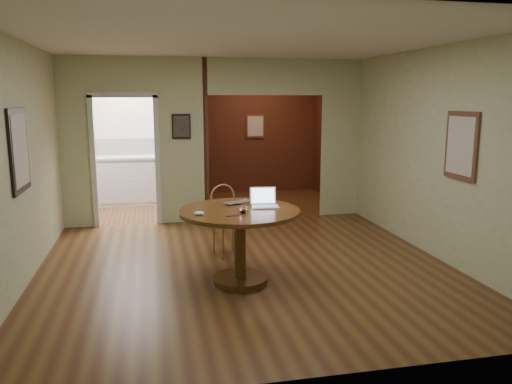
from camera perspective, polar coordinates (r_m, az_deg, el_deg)
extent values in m
plane|color=#4A2715|center=(6.18, -1.06, -8.69)|extent=(5.00, 5.00, 0.00)
plane|color=silver|center=(5.87, -1.15, 17.03)|extent=(5.00, 5.00, 0.00)
plane|color=beige|center=(3.48, 6.65, -0.97)|extent=(5.00, 0.00, 5.00)
plane|color=beige|center=(5.94, -25.55, 2.87)|extent=(0.00, 5.00, 5.00)
plane|color=beige|center=(6.80, 20.12, 4.12)|extent=(0.00, 5.00, 5.00)
cube|color=beige|center=(8.34, -19.93, 5.22)|extent=(0.50, 2.70, 0.04)
cube|color=beige|center=(8.28, -8.50, 5.70)|extent=(0.80, 2.70, 0.04)
cube|color=beige|center=(8.87, 9.62, 6.00)|extent=(0.70, 2.70, 0.04)
plane|color=silver|center=(10.26, -13.41, 6.47)|extent=(2.70, 0.00, 2.70)
plane|color=#421E13|center=(10.99, -0.11, 7.01)|extent=(2.70, 0.00, 2.70)
cube|color=#421E13|center=(9.55, -6.56, 6.39)|extent=(0.08, 2.50, 2.70)
cube|color=black|center=(5.92, -25.47, 4.32)|extent=(0.03, 0.70, 0.90)
cube|color=brown|center=(6.36, 22.42, 4.91)|extent=(0.03, 0.60, 0.80)
cube|color=black|center=(8.24, -8.53, 7.42)|extent=(0.30, 0.03, 0.40)
cube|color=beige|center=(10.96, -0.09, 7.53)|extent=(0.40, 0.03, 0.50)
cube|color=white|center=(10.26, -13.35, 5.07)|extent=(2.00, 0.02, 0.32)
cylinder|color=brown|center=(5.75, -1.84, -9.91)|extent=(0.63, 0.63, 0.06)
cylinder|color=brown|center=(5.63, -1.86, -6.23)|extent=(0.13, 0.13, 0.73)
cylinder|color=brown|center=(5.52, -1.88, -2.24)|extent=(1.34, 1.34, 0.04)
cylinder|color=#A67F3A|center=(6.57, -3.24, -3.67)|extent=(0.50, 0.50, 0.03)
cylinder|color=#A67F3A|center=(6.45, -3.80, -5.91)|extent=(0.03, 0.03, 0.42)
cylinder|color=#A67F3A|center=(6.57, -1.57, -5.58)|extent=(0.03, 0.03, 0.42)
cylinder|color=#A67F3A|center=(6.69, -4.85, -5.30)|extent=(0.03, 0.03, 0.42)
cylinder|color=#A67F3A|center=(6.81, -2.68, -4.99)|extent=(0.03, 0.03, 0.42)
cylinder|color=#A67F3A|center=(6.59, -5.05, -2.05)|extent=(0.02, 0.02, 0.34)
cylinder|color=#A67F3A|center=(6.72, -2.57, -1.77)|extent=(0.02, 0.02, 0.34)
torus|color=#A67F3A|center=(6.63, -3.85, -0.62)|extent=(0.35, 0.13, 0.36)
cube|color=white|center=(5.63, 1.06, -1.69)|extent=(0.32, 0.25, 0.01)
cube|color=silver|center=(5.60, 1.13, -1.67)|extent=(0.27, 0.14, 0.00)
cube|color=white|center=(5.73, 0.79, -0.40)|extent=(0.30, 0.09, 0.20)
cube|color=#929BBA|center=(5.72, 0.81, -0.42)|extent=(0.27, 0.07, 0.17)
imported|color=#B6B6BB|center=(5.79, -1.80, -1.29)|extent=(0.40, 0.35, 0.03)
ellipsoid|color=white|center=(5.27, -6.53, -2.44)|extent=(0.11, 0.07, 0.04)
cylinder|color=navy|center=(5.21, -2.75, -2.75)|extent=(0.13, 0.01, 0.01)
cube|color=silver|center=(10.06, -13.23, 1.23)|extent=(2.00, 0.55, 0.90)
cube|color=beige|center=(10.00, -13.34, 3.89)|extent=(2.06, 0.60, 0.04)
sphere|color=#B20C0C|center=(9.77, -14.15, 1.22)|extent=(0.03, 0.03, 0.03)
sphere|color=#B20C0C|center=(9.78, -8.29, 1.44)|extent=(0.03, 0.03, 0.03)
ellipsoid|color=beige|center=(9.99, -8.78, 5.11)|extent=(0.35, 0.30, 0.33)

